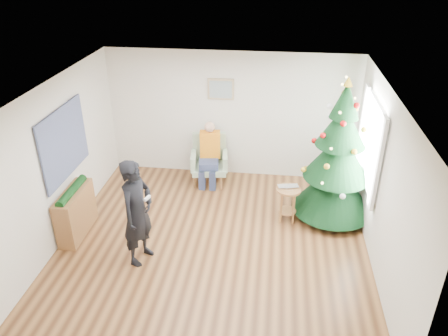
# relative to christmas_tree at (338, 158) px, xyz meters

# --- Properties ---
(floor) EXTENTS (5.00, 5.00, 0.00)m
(floor) POSITION_rel_christmas_tree_xyz_m (-1.99, -1.10, -1.16)
(floor) COLOR brown
(floor) RESTS_ON ground
(ceiling) EXTENTS (5.00, 5.00, 0.00)m
(ceiling) POSITION_rel_christmas_tree_xyz_m (-1.99, -1.10, 1.44)
(ceiling) COLOR white
(ceiling) RESTS_ON wall_back
(wall_back) EXTENTS (5.00, 0.00, 5.00)m
(wall_back) POSITION_rel_christmas_tree_xyz_m (-1.99, 1.40, 0.14)
(wall_back) COLOR silver
(wall_back) RESTS_ON floor
(wall_front) EXTENTS (5.00, 0.00, 5.00)m
(wall_front) POSITION_rel_christmas_tree_xyz_m (-1.99, -3.60, 0.14)
(wall_front) COLOR silver
(wall_front) RESTS_ON floor
(wall_left) EXTENTS (0.00, 5.00, 5.00)m
(wall_left) POSITION_rel_christmas_tree_xyz_m (-4.49, -1.10, 0.14)
(wall_left) COLOR silver
(wall_left) RESTS_ON floor
(wall_right) EXTENTS (0.00, 5.00, 5.00)m
(wall_right) POSITION_rel_christmas_tree_xyz_m (0.51, -1.10, 0.14)
(wall_right) COLOR silver
(wall_right) RESTS_ON floor
(window_panel) EXTENTS (0.04, 1.30, 1.40)m
(window_panel) POSITION_rel_christmas_tree_xyz_m (0.48, -0.10, 0.34)
(window_panel) COLOR white
(window_panel) RESTS_ON wall_right
(curtains) EXTENTS (0.05, 1.75, 1.50)m
(curtains) POSITION_rel_christmas_tree_xyz_m (0.45, -0.10, 0.34)
(curtains) COLOR white
(curtains) RESTS_ON wall_right
(christmas_tree) EXTENTS (1.42, 1.42, 2.57)m
(christmas_tree) POSITION_rel_christmas_tree_xyz_m (0.00, 0.00, 0.00)
(christmas_tree) COLOR #3F2816
(christmas_tree) RESTS_ON floor
(stool) EXTENTS (0.43, 0.43, 0.65)m
(stool) POSITION_rel_christmas_tree_xyz_m (-0.80, -0.26, -0.83)
(stool) COLOR brown
(stool) RESTS_ON floor
(laptop) EXTENTS (0.39, 0.30, 0.03)m
(laptop) POSITION_rel_christmas_tree_xyz_m (-0.80, -0.26, -0.50)
(laptop) COLOR silver
(laptop) RESTS_ON stool
(armchair) EXTENTS (0.80, 0.74, 0.98)m
(armchair) POSITION_rel_christmas_tree_xyz_m (-2.38, 0.96, -0.80)
(armchair) COLOR #94AD8B
(armchair) RESTS_ON floor
(seated_person) EXTENTS (0.44, 0.61, 1.29)m
(seated_person) POSITION_rel_christmas_tree_xyz_m (-2.37, 0.91, -0.50)
(seated_person) COLOR navy
(seated_person) RESTS_ON armchair
(standing_man) EXTENTS (0.58, 0.72, 1.71)m
(standing_man) POSITION_rel_christmas_tree_xyz_m (-3.05, -1.62, -0.30)
(standing_man) COLOR black
(standing_man) RESTS_ON floor
(game_controller) EXTENTS (0.07, 0.13, 0.04)m
(game_controller) POSITION_rel_christmas_tree_xyz_m (-2.87, -1.65, -0.02)
(game_controller) COLOR white
(game_controller) RESTS_ON standing_man
(console) EXTENTS (0.32, 1.00, 0.80)m
(console) POSITION_rel_christmas_tree_xyz_m (-4.32, -1.09, -0.76)
(console) COLOR brown
(console) RESTS_ON floor
(garland) EXTENTS (0.14, 0.90, 0.14)m
(garland) POSITION_rel_christmas_tree_xyz_m (-4.32, -1.09, -0.34)
(garland) COLOR black
(garland) RESTS_ON console
(tapestry) EXTENTS (0.03, 1.50, 1.15)m
(tapestry) POSITION_rel_christmas_tree_xyz_m (-4.45, -0.80, 0.39)
(tapestry) COLOR black
(tapestry) RESTS_ON wall_left
(framed_picture) EXTENTS (0.52, 0.05, 0.42)m
(framed_picture) POSITION_rel_christmas_tree_xyz_m (-2.19, 1.36, 0.69)
(framed_picture) COLOR tan
(framed_picture) RESTS_ON wall_back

